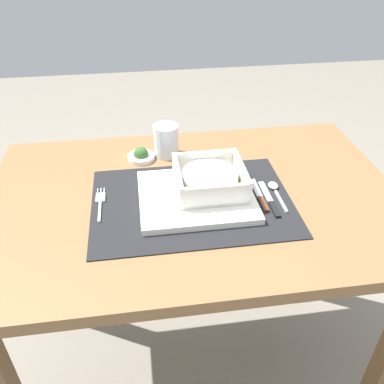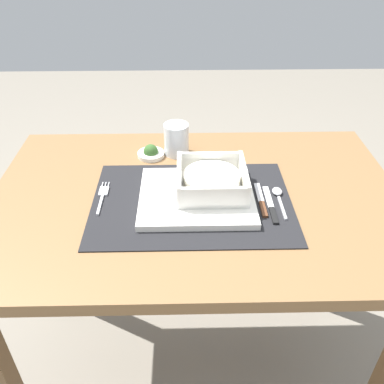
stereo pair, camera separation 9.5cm
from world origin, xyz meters
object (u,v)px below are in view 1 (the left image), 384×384
(bread_knife, at_px, (260,197))
(spoon, at_px, (275,189))
(dining_table, at_px, (195,228))
(drinking_glass, at_px, (166,142))
(porridge_bowl, at_px, (210,180))
(fork, at_px, (100,202))
(condiment_saucer, at_px, (141,156))
(butter_knife, at_px, (270,201))

(bread_knife, bearing_deg, spoon, 27.27)
(dining_table, relative_size, bread_knife, 7.56)
(spoon, xyz_separation_m, drinking_glass, (-0.25, 0.22, 0.03))
(porridge_bowl, height_order, bread_knife, porridge_bowl)
(fork, height_order, condiment_saucer, condiment_saucer)
(spoon, bearing_deg, porridge_bowl, 172.71)
(butter_knife, relative_size, bread_knife, 1.07)
(spoon, xyz_separation_m, condiment_saucer, (-0.32, 0.21, 0.00))
(fork, height_order, bread_knife, bread_knife)
(dining_table, bearing_deg, butter_knife, -18.66)
(dining_table, height_order, condiment_saucer, condiment_saucer)
(fork, bearing_deg, dining_table, 4.66)
(porridge_bowl, relative_size, bread_knife, 1.23)
(fork, bearing_deg, condiment_saucer, 65.57)
(dining_table, bearing_deg, porridge_bowl, -4.44)
(fork, height_order, butter_knife, butter_knife)
(condiment_saucer, bearing_deg, butter_knife, -40.27)
(fork, height_order, spoon, spoon)
(bread_knife, xyz_separation_m, condiment_saucer, (-0.27, 0.23, 0.00))
(spoon, height_order, drinking_glass, drinking_glass)
(spoon, relative_size, condiment_saucer, 1.56)
(porridge_bowl, xyz_separation_m, spoon, (0.16, -0.01, -0.03))
(porridge_bowl, relative_size, fork, 1.24)
(dining_table, xyz_separation_m, bread_knife, (0.15, -0.04, 0.11))
(fork, relative_size, spoon, 1.13)
(spoon, distance_m, bread_knife, 0.05)
(spoon, relative_size, bread_knife, 0.88)
(porridge_bowl, xyz_separation_m, bread_knife, (0.12, -0.03, -0.04))
(dining_table, distance_m, porridge_bowl, 0.15)
(condiment_saucer, bearing_deg, fork, -118.59)
(fork, xyz_separation_m, bread_knife, (0.38, -0.04, 0.00))
(condiment_saucer, bearing_deg, bread_knife, -39.76)
(drinking_glass, bearing_deg, dining_table, -76.45)
(bread_knife, bearing_deg, condiment_saucer, 141.79)
(dining_table, distance_m, bread_knife, 0.19)
(spoon, bearing_deg, butter_knife, -123.50)
(porridge_bowl, distance_m, drinking_glass, 0.22)
(bread_knife, height_order, drinking_glass, drinking_glass)
(dining_table, height_order, porridge_bowl, porridge_bowl)
(dining_table, xyz_separation_m, condiment_saucer, (-0.12, 0.19, 0.12))
(dining_table, xyz_separation_m, drinking_glass, (-0.05, 0.20, 0.15))
(fork, bearing_deg, drinking_glass, 53.66)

